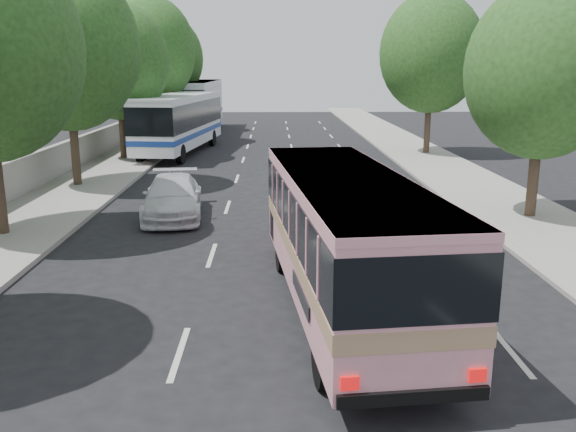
{
  "coord_description": "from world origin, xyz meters",
  "views": [
    {
      "loc": [
        -0.14,
        -12.28,
        5.1
      ],
      "look_at": [
        0.19,
        2.02,
        1.6
      ],
      "focal_mm": 38.0,
      "sensor_mm": 36.0,
      "label": 1
    }
  ],
  "objects_px": {
    "pink_bus": "(345,228)",
    "tour_coach_rear": "(196,102)",
    "white_pickup": "(173,197)",
    "tour_coach_front": "(180,118)",
    "pink_taxi": "(314,222)"
  },
  "relations": [
    {
      "from": "pink_bus",
      "to": "tour_coach_rear",
      "type": "distance_m",
      "value": 37.8
    },
    {
      "from": "white_pickup",
      "to": "tour_coach_rear",
      "type": "height_order",
      "value": "tour_coach_rear"
    },
    {
      "from": "white_pickup",
      "to": "tour_coach_rear",
      "type": "xyz_separation_m",
      "value": [
        -2.61,
        28.39,
        1.74
      ]
    },
    {
      "from": "pink_bus",
      "to": "tour_coach_front",
      "type": "distance_m",
      "value": 25.8
    },
    {
      "from": "pink_taxi",
      "to": "white_pickup",
      "type": "relative_size",
      "value": 0.96
    },
    {
      "from": "pink_bus",
      "to": "white_pickup",
      "type": "relative_size",
      "value": 1.95
    },
    {
      "from": "tour_coach_front",
      "to": "pink_bus",
      "type": "bearing_deg",
      "value": -67.1
    },
    {
      "from": "tour_coach_front",
      "to": "tour_coach_rear",
      "type": "distance_m",
      "value": 12.23
    },
    {
      "from": "pink_taxi",
      "to": "white_pickup",
      "type": "xyz_separation_m",
      "value": [
        -4.69,
        3.96,
        -0.08
      ]
    },
    {
      "from": "pink_taxi",
      "to": "tour_coach_rear",
      "type": "xyz_separation_m",
      "value": [
        -7.3,
        32.35,
        1.65
      ]
    },
    {
      "from": "pink_bus",
      "to": "tour_coach_front",
      "type": "bearing_deg",
      "value": 100.25
    },
    {
      "from": "tour_coach_front",
      "to": "white_pickup",
      "type": "bearing_deg",
      "value": -75.72
    },
    {
      "from": "tour_coach_rear",
      "to": "pink_bus",
      "type": "bearing_deg",
      "value": -78.19
    },
    {
      "from": "pink_bus",
      "to": "pink_taxi",
      "type": "bearing_deg",
      "value": 88.27
    },
    {
      "from": "pink_taxi",
      "to": "tour_coach_rear",
      "type": "relative_size",
      "value": 0.34
    }
  ]
}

